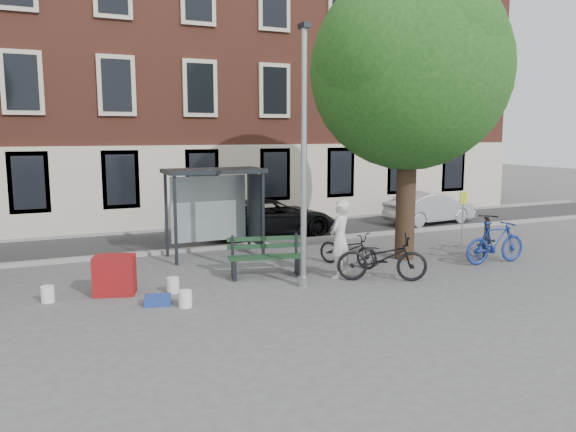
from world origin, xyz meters
The scene contains 22 objects.
ground centered at (0.00, 0.00, 0.00)m, with size 90.00×90.00×0.00m, color #4C4C4F.
road centered at (0.00, 7.00, 0.01)m, with size 40.00×4.00×0.01m, color #28282B.
curb_near centered at (0.00, 5.00, 0.06)m, with size 40.00×0.25×0.12m, color gray.
curb_far centered at (0.00, 9.00, 0.06)m, with size 40.00×0.25×0.12m, color gray.
building_row centered at (0.00, 13.00, 7.00)m, with size 30.00×8.00×14.00m, color brown.
lamppost centered at (0.00, 0.00, 2.78)m, with size 0.28×0.35×6.11m.
tree_right centered at (4.01, 1.38, 5.62)m, with size 5.76×5.60×8.20m.
bus_shelter centered at (-0.61, 4.11, 1.92)m, with size 2.85×1.45×2.62m.
painter centered at (1.20, 0.37, 0.99)m, with size 0.73×0.48×1.99m, color silver.
bench centered at (-0.48, 1.21, 0.46)m, with size 2.04×1.05×1.00m.
bike_a centered at (2.00, -0.35, 0.58)m, with size 0.78×2.23×1.17m, color black.
bike_b centered at (5.97, -0.06, 0.60)m, with size 0.57×2.00×1.20m, color navy.
bike_c centered at (2.02, 1.36, 0.48)m, with size 0.64×1.83×0.96m, color black.
bike_d centered at (6.50, 0.85, 0.61)m, with size 0.58×2.04×1.23m, color black.
car_dark centered at (1.80, 6.50, 0.66)m, with size 2.20×4.78×1.33m, color black.
car_silver centered at (8.77, 6.43, 0.65)m, with size 1.37×3.92×1.29m, color #A2A6AA.
red_stand centered at (-4.24, 1.11, 0.45)m, with size 0.90×0.60×0.90m, color maroon.
blue_crate centered at (-3.50, -0.07, 0.10)m, with size 0.55×0.40×0.20m, color navy.
bucket_a centered at (-3.00, -0.48, 0.18)m, with size 0.28×0.28×0.36m, color white.
bucket_b centered at (-3.00, 0.70, 0.18)m, with size 0.28×0.28×0.36m, color white.
bucket_c centered at (-5.65, 1.09, 0.18)m, with size 0.28×0.28×0.36m, color white.
notice_sign centered at (7.00, 2.48, 1.24)m, with size 0.30×0.08×1.75m.
Camera 1 is at (-5.68, -11.85, 3.66)m, focal length 35.00 mm.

